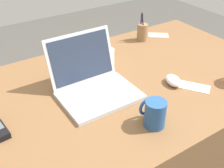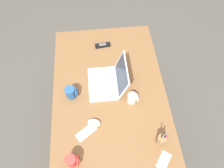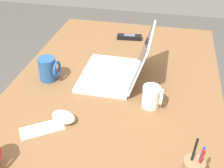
# 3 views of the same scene
# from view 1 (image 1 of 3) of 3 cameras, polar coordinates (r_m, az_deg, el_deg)

# --- Properties ---
(desk) EXTENTS (1.60, 0.93, 0.73)m
(desk) POSITION_cam_1_polar(r_m,az_deg,el_deg) (1.53, 1.90, -11.19)
(desk) COLOR brown
(desk) RESTS_ON ground
(laptop) EXTENTS (0.33, 0.31, 0.24)m
(laptop) POSITION_cam_1_polar(r_m,az_deg,el_deg) (1.21, -3.80, 0.15)
(laptop) COLOR silver
(laptop) RESTS_ON desk
(computer_mouse) EXTENTS (0.09, 0.11, 0.04)m
(computer_mouse) POSITION_cam_1_polar(r_m,az_deg,el_deg) (1.31, 12.51, 0.72)
(computer_mouse) COLOR white
(computer_mouse) RESTS_ON desk
(coffee_mug_tall) EXTENTS (0.07, 0.08, 0.09)m
(coffee_mug_tall) POSITION_cam_1_polar(r_m,az_deg,el_deg) (1.41, -1.05, 5.49)
(coffee_mug_tall) COLOR white
(coffee_mug_tall) RESTS_ON desk
(coffee_mug_spare) EXTENTS (0.08, 0.09, 0.11)m
(coffee_mug_spare) POSITION_cam_1_polar(r_m,az_deg,el_deg) (1.04, 8.71, -5.94)
(coffee_mug_spare) COLOR #26518C
(coffee_mug_spare) RESTS_ON desk
(pen_holder) EXTENTS (0.06, 0.06, 0.18)m
(pen_holder) POSITION_cam_1_polar(r_m,az_deg,el_deg) (1.71, 6.24, 10.60)
(pen_holder) COLOR olive
(pen_holder) RESTS_ON desk
(paper_note_near_laptop) EXTENTS (0.15, 0.17, 0.00)m
(paper_note_near_laptop) POSITION_cam_1_polar(r_m,az_deg,el_deg) (1.32, 16.12, -0.46)
(paper_note_near_laptop) COLOR white
(paper_note_near_laptop) RESTS_ON desk
(paper_note_left) EXTENTS (0.14, 0.13, 0.00)m
(paper_note_left) POSITION_cam_1_polar(r_m,az_deg,el_deg) (1.81, 9.49, 9.88)
(paper_note_left) COLOR white
(paper_note_left) RESTS_ON desk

